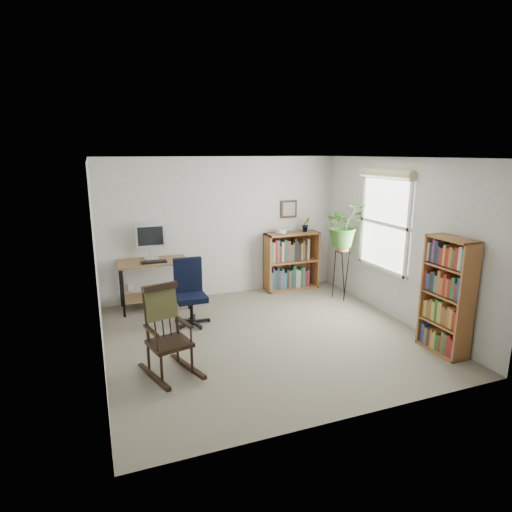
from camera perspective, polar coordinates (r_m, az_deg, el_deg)
name	(u,v)px	position (r m, az deg, el deg)	size (l,w,h in m)	color
floor	(266,336)	(5.98, 1.39, -10.68)	(4.20, 4.00, 0.00)	slate
ceiling	(267,158)	(5.45, 1.54, 12.97)	(4.20, 4.00, 0.00)	silver
wall_back	(223,227)	(7.45, -4.41, 3.84)	(4.20, 0.00, 2.40)	beige
wall_front	(353,299)	(3.89, 12.77, -5.65)	(4.20, 0.00, 2.40)	beige
wall_left	(97,266)	(5.20, -20.49, -1.31)	(0.00, 4.00, 2.40)	beige
wall_right	(398,240)	(6.67, 18.41, 2.01)	(0.00, 4.00, 2.40)	beige
window	(384,224)	(6.84, 16.70, 4.12)	(0.12, 1.20, 1.50)	silver
desk	(154,284)	(7.10, -13.42, -3.71)	(1.09, 0.60, 0.78)	brown
monitor	(151,242)	(7.07, -13.87, 1.83)	(0.46, 0.16, 0.56)	silver
keyboard	(154,262)	(6.88, -13.47, -0.76)	(0.40, 0.15, 0.03)	black
office_chair	(191,293)	(6.28, -8.68, -4.84)	(0.54, 0.54, 0.98)	black
rocking_chair	(169,331)	(4.93, -11.54, -9.83)	(0.54, 0.90, 1.05)	black
low_bookshelf	(292,261)	(7.86, 4.76, -0.67)	(1.00, 0.33, 1.05)	#965C31
tall_bookshelf	(447,296)	(5.81, 24.12, -4.91)	(0.28, 0.64, 1.47)	#965C31
plant_stand	(341,271)	(7.46, 11.31, -1.95)	(0.27, 0.27, 0.99)	black
spider_plant	(345,204)	(7.24, 11.73, 6.87)	(1.69, 1.88, 1.46)	#336523
potted_plant_small	(306,229)	(7.87, 6.65, 3.62)	(0.13, 0.24, 0.11)	#336523
framed_picture	(289,209)	(7.82, 4.42, 6.25)	(0.32, 0.04, 0.32)	black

